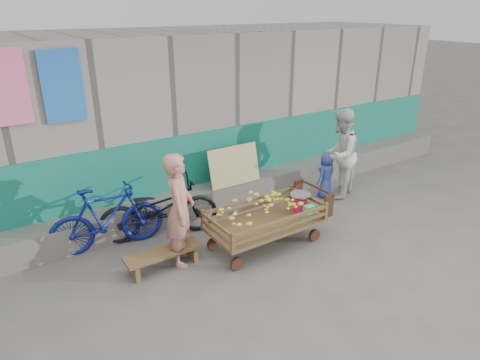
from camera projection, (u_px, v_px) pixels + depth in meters
ground at (302, 269)px, 6.01m from camera, size 80.00×80.00×0.00m
building_wall at (172, 111)px, 8.58m from camera, size 12.00×3.50×3.00m
banana_cart at (264, 214)px, 6.39m from camera, size 1.91×0.87×0.82m
bench at (163, 255)px, 5.97m from camera, size 1.09×0.33×0.27m
vendor_man at (180, 210)px, 5.89m from camera, size 0.65×0.72×1.64m
woman at (340, 154)px, 7.99m from camera, size 1.03×0.95×1.71m
child at (326, 175)px, 8.12m from camera, size 0.49×0.36×0.90m
bicycle_dark at (159, 209)px, 6.69m from camera, size 1.96×1.09×0.98m
bicycle_blue at (107, 218)px, 6.35m from camera, size 1.73×0.66×1.01m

